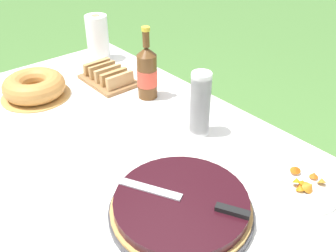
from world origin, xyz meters
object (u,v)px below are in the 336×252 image
(serving_knife, at_px, (192,200))
(bundt_cake, at_px, (34,87))
(paper_towel_roll, at_px, (98,38))
(snack_plate_near, at_px, (301,186))
(cup_stack, at_px, (200,104))
(bread_board, at_px, (108,77))
(cider_bottle_amber, at_px, (147,73))
(berry_tart, at_px, (181,207))

(serving_knife, xyz_separation_m, bundt_cake, (-0.93, -0.03, -0.02))
(bundt_cake, height_order, paper_towel_roll, paper_towel_roll)
(snack_plate_near, bearing_deg, cup_stack, -176.83)
(paper_towel_roll, xyz_separation_m, bread_board, (0.26, -0.11, -0.09))
(cup_stack, bearing_deg, cider_bottle_amber, 175.43)
(cup_stack, bearing_deg, snack_plate_near, 3.17)
(bundt_cake, distance_m, paper_towel_roll, 0.46)
(cup_stack, relative_size, snack_plate_near, 1.05)
(snack_plate_near, distance_m, bread_board, 0.98)
(berry_tart, relative_size, bundt_cake, 1.39)
(cup_stack, distance_m, paper_towel_roll, 0.82)
(berry_tart, bearing_deg, serving_knife, 27.70)
(cider_bottle_amber, relative_size, bread_board, 1.17)
(cider_bottle_amber, relative_size, snack_plate_near, 1.33)
(cup_stack, relative_size, cider_bottle_amber, 0.79)
(berry_tart, distance_m, bread_board, 0.87)
(paper_towel_roll, relative_size, bread_board, 0.88)
(bread_board, bearing_deg, snack_plate_near, 2.83)
(bundt_cake, distance_m, cider_bottle_amber, 0.48)
(bread_board, bearing_deg, cup_stack, 2.58)
(cider_bottle_amber, bearing_deg, bread_board, -166.88)
(berry_tart, bearing_deg, bread_board, 160.31)
(snack_plate_near, height_order, bread_board, bread_board)
(snack_plate_near, bearing_deg, serving_knife, -111.90)
(snack_plate_near, bearing_deg, bundt_cake, -161.31)
(serving_knife, distance_m, cup_stack, 0.42)
(serving_knife, xyz_separation_m, bread_board, (-0.85, 0.28, -0.04))
(bundt_cake, xyz_separation_m, cup_stack, (0.65, 0.34, 0.07))
(bread_board, bearing_deg, paper_towel_roll, 156.66)
(serving_knife, height_order, cider_bottle_amber, cider_bottle_amber)
(bundt_cake, height_order, snack_plate_near, bundt_cake)
(berry_tart, height_order, bundt_cake, bundt_cake)
(cup_stack, xyz_separation_m, cider_bottle_amber, (-0.34, 0.03, -0.01))
(serving_knife, bearing_deg, paper_towel_roll, -47.21)
(snack_plate_near, bearing_deg, cider_bottle_amber, 179.68)
(cup_stack, bearing_deg, berry_tart, -51.24)
(snack_plate_near, bearing_deg, paper_towel_roll, 177.11)
(snack_plate_near, relative_size, bread_board, 0.88)
(bundt_cake, xyz_separation_m, paper_towel_roll, (-0.17, 0.42, 0.07))
(bundt_cake, relative_size, paper_towel_roll, 1.27)
(snack_plate_near, height_order, paper_towel_roll, paper_towel_roll)
(serving_knife, relative_size, bread_board, 1.32)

